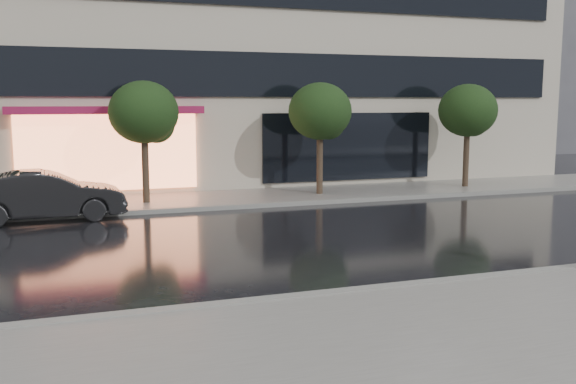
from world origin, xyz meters
name	(u,v)px	position (x,y,z in m)	size (l,w,h in m)	color
ground	(369,277)	(0.00, 0.00, 0.00)	(120.00, 120.00, 0.00)	black
sidewalk_near	(470,332)	(0.00, -3.25, 0.06)	(60.00, 4.50, 0.12)	slate
sidewalk_far	(235,198)	(0.00, 10.25, 0.06)	(60.00, 3.50, 0.12)	slate
curb_near	(395,288)	(0.00, -1.00, 0.07)	(60.00, 0.25, 0.14)	gray
curb_far	(249,206)	(0.00, 8.50, 0.07)	(60.00, 0.25, 0.14)	gray
bg_building_right	(525,35)	(26.00, 28.00, 8.00)	(12.00, 12.00, 16.00)	#4C4C54
tree_mid_west	(146,115)	(-2.94, 10.03, 2.92)	(2.20, 2.20, 3.99)	#33261C
tree_mid_east	(321,113)	(3.06, 10.03, 2.92)	(2.20, 2.20, 3.99)	#33261C
tree_far_east	(469,112)	(9.06, 10.03, 2.92)	(2.20, 2.20, 3.99)	#33261C
parked_car	(46,196)	(-5.97, 8.30, 0.71)	(1.50, 4.31, 1.42)	black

